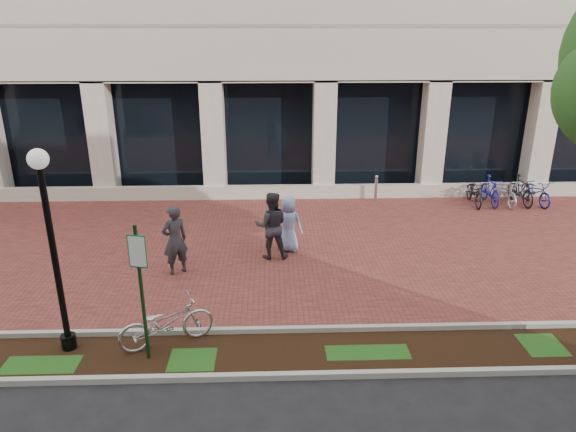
{
  "coord_description": "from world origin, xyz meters",
  "views": [
    {
      "loc": [
        0.08,
        -13.59,
        5.8
      ],
      "look_at": [
        0.5,
        -0.8,
        1.21
      ],
      "focal_mm": 32.0,
      "sensor_mm": 36.0,
      "label": 1
    }
  ],
  "objects_px": {
    "bollard": "(376,188)",
    "bike_rack_cluster": "(505,191)",
    "lamppost": "(52,242)",
    "pedestrian_right": "(289,224)",
    "parking_sign": "(140,278)",
    "pedestrian_mid": "(271,226)",
    "locked_bicycle": "(166,322)",
    "pedestrian_left": "(175,240)"
  },
  "relations": [
    {
      "from": "pedestrian_right",
      "to": "bike_rack_cluster",
      "type": "height_order",
      "value": "pedestrian_right"
    },
    {
      "from": "lamppost",
      "to": "locked_bicycle",
      "type": "bearing_deg",
      "value": 2.23
    },
    {
      "from": "pedestrian_left",
      "to": "pedestrian_right",
      "type": "relative_size",
      "value": 1.14
    },
    {
      "from": "pedestrian_right",
      "to": "bike_rack_cluster",
      "type": "xyz_separation_m",
      "value": [
        7.85,
        3.87,
        -0.32
      ]
    },
    {
      "from": "parking_sign",
      "to": "pedestrian_mid",
      "type": "height_order",
      "value": "parking_sign"
    },
    {
      "from": "pedestrian_left",
      "to": "locked_bicycle",
      "type": "bearing_deg",
      "value": 64.09
    },
    {
      "from": "pedestrian_mid",
      "to": "bollard",
      "type": "height_order",
      "value": "pedestrian_mid"
    },
    {
      "from": "parking_sign",
      "to": "bike_rack_cluster",
      "type": "relative_size",
      "value": 0.9
    },
    {
      "from": "parking_sign",
      "to": "lamppost",
      "type": "distance_m",
      "value": 1.75
    },
    {
      "from": "pedestrian_left",
      "to": "parking_sign",
      "type": "bearing_deg",
      "value": 58.91
    },
    {
      "from": "pedestrian_mid",
      "to": "pedestrian_right",
      "type": "relative_size",
      "value": 1.17
    },
    {
      "from": "parking_sign",
      "to": "pedestrian_left",
      "type": "distance_m",
      "value": 3.75
    },
    {
      "from": "locked_bicycle",
      "to": "bollard",
      "type": "bearing_deg",
      "value": -56.93
    },
    {
      "from": "lamppost",
      "to": "pedestrian_left",
      "type": "height_order",
      "value": "lamppost"
    },
    {
      "from": "locked_bicycle",
      "to": "bike_rack_cluster",
      "type": "relative_size",
      "value": 0.63
    },
    {
      "from": "lamppost",
      "to": "pedestrian_mid",
      "type": "relative_size",
      "value": 2.13
    },
    {
      "from": "pedestrian_mid",
      "to": "bike_rack_cluster",
      "type": "distance_m",
      "value": 9.4
    },
    {
      "from": "bike_rack_cluster",
      "to": "lamppost",
      "type": "bearing_deg",
      "value": -146.57
    },
    {
      "from": "pedestrian_left",
      "to": "bollard",
      "type": "height_order",
      "value": "pedestrian_left"
    },
    {
      "from": "parking_sign",
      "to": "locked_bicycle",
      "type": "relative_size",
      "value": 1.44
    },
    {
      "from": "parking_sign",
      "to": "pedestrian_right",
      "type": "bearing_deg",
      "value": 72.03
    },
    {
      "from": "pedestrian_left",
      "to": "bike_rack_cluster",
      "type": "distance_m",
      "value": 11.95
    },
    {
      "from": "lamppost",
      "to": "pedestrian_right",
      "type": "bearing_deg",
      "value": 46.26
    },
    {
      "from": "bollard",
      "to": "bike_rack_cluster",
      "type": "height_order",
      "value": "bike_rack_cluster"
    },
    {
      "from": "lamppost",
      "to": "locked_bicycle",
      "type": "distance_m",
      "value": 2.58
    },
    {
      "from": "lamppost",
      "to": "bollard",
      "type": "xyz_separation_m",
      "value": [
        7.73,
        8.92,
        -1.73
      ]
    },
    {
      "from": "parking_sign",
      "to": "lamppost",
      "type": "height_order",
      "value": "lamppost"
    },
    {
      "from": "pedestrian_mid",
      "to": "bollard",
      "type": "bearing_deg",
      "value": -129.82
    },
    {
      "from": "bike_rack_cluster",
      "to": "locked_bicycle",
      "type": "bearing_deg",
      "value": -142.21
    },
    {
      "from": "pedestrian_mid",
      "to": "pedestrian_right",
      "type": "bearing_deg",
      "value": -137.17
    },
    {
      "from": "parking_sign",
      "to": "pedestrian_left",
      "type": "bearing_deg",
      "value": 102.56
    },
    {
      "from": "lamppost",
      "to": "pedestrian_right",
      "type": "height_order",
      "value": "lamppost"
    },
    {
      "from": "locked_bicycle",
      "to": "bollard",
      "type": "height_order",
      "value": "bollard"
    },
    {
      "from": "parking_sign",
      "to": "pedestrian_right",
      "type": "distance_m",
      "value": 5.82
    },
    {
      "from": "lamppost",
      "to": "pedestrian_right",
      "type": "xyz_separation_m",
      "value": [
        4.43,
        4.63,
        -1.45
      ]
    },
    {
      "from": "pedestrian_left",
      "to": "bollard",
      "type": "relative_size",
      "value": 1.81
    },
    {
      "from": "pedestrian_left",
      "to": "bike_rack_cluster",
      "type": "height_order",
      "value": "pedestrian_left"
    },
    {
      "from": "bollard",
      "to": "pedestrian_right",
      "type": "bearing_deg",
      "value": -127.51
    },
    {
      "from": "pedestrian_right",
      "to": "bollard",
      "type": "relative_size",
      "value": 1.59
    },
    {
      "from": "locked_bicycle",
      "to": "pedestrian_left",
      "type": "xyz_separation_m",
      "value": [
        -0.36,
        3.2,
        0.42
      ]
    },
    {
      "from": "bollard",
      "to": "bike_rack_cluster",
      "type": "xyz_separation_m",
      "value": [
        4.55,
        -0.42,
        -0.03
      ]
    },
    {
      "from": "pedestrian_left",
      "to": "lamppost",
      "type": "bearing_deg",
      "value": 32.56
    }
  ]
}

